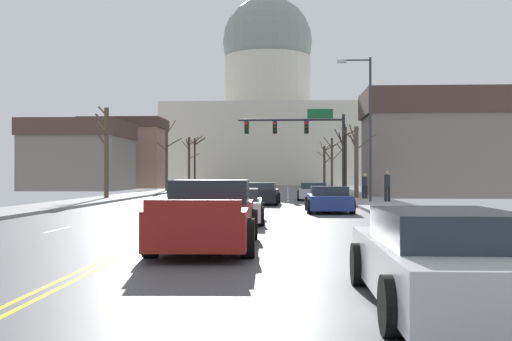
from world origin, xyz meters
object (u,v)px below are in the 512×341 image
sedan_near_05 (441,261)px  sedan_oncoming_00 (182,188)px  signal_gantry (304,133)px  sedan_near_01 (261,194)px  sedan_near_03 (234,206)px  sedan_near_02 (329,200)px  pedestrian_01 (365,185)px  sedan_near_00 (313,192)px  pedestrian_00 (387,185)px  street_lamp_right (366,117)px  pickup_truck_near_04 (208,216)px  sedan_oncoming_01 (203,186)px

sedan_near_05 → sedan_oncoming_00: (-10.57, 41.67, 0.02)m
signal_gantry → sedan_near_05: size_ratio=1.68×
sedan_near_01 → sedan_near_03: bearing=-91.6°
sedan_near_02 → pedestrian_01: (3.13, 12.20, 0.49)m
signal_gantry → sedan_near_00: 6.41m
sedan_near_00 → pedestrian_00: pedestrian_00 is taller
sedan_near_01 → street_lamp_right: bearing=10.4°
pedestrian_01 → sedan_near_05: bearing=-95.5°
sedan_near_01 → sedan_near_05: 26.37m
sedan_near_03 → sedan_near_05: size_ratio=1.01×
sedan_near_02 → street_lamp_right: bearing=71.1°
street_lamp_right → sedan_near_05: street_lamp_right is taller
sedan_near_03 → pickup_truck_near_04: (0.03, -7.17, 0.14)m
signal_gantry → sedan_near_03: size_ratio=1.66×
sedan_near_00 → sedan_oncoming_00: sedan_oncoming_00 is taller
signal_gantry → sedan_oncoming_01: (-9.85, 16.09, -4.21)m
sedan_oncoming_00 → sedan_oncoming_01: sedan_oncoming_00 is taller
sedan_near_00 → sedan_oncoming_01: 23.31m
street_lamp_right → sedan_oncoming_01: street_lamp_right is taller
sedan_oncoming_01 → pedestrian_00: bearing=-61.5°
sedan_near_05 → sedan_near_03: bearing=105.8°
street_lamp_right → sedan_near_00: size_ratio=1.80×
sedan_near_00 → sedan_near_02: bearing=-89.4°
street_lamp_right → sedan_near_00: 7.47m
sedan_near_00 → sedan_oncoming_00: 13.77m
pickup_truck_near_04 → sedan_near_05: bearing=-58.8°
pedestrian_01 → signal_gantry: bearing=122.8°
sedan_near_00 → sedan_oncoming_01: (-10.30, 20.91, -0.02)m
signal_gantry → sedan_near_05: (0.68, -37.41, -4.15)m
sedan_near_02 → pedestrian_01: bearing=75.6°
street_lamp_right → sedan_near_01: (-5.99, -1.10, -4.37)m
sedan_near_05 → sedan_oncoming_01: 54.52m
sedan_oncoming_00 → sedan_near_05: bearing=-75.8°
sedan_near_05 → sedan_oncoming_01: sedan_near_05 is taller
pedestrian_00 → pedestrian_01: pedestrian_00 is taller
sedan_near_01 → sedan_near_05: bearing=-82.5°
sedan_oncoming_01 → signal_gantry: bearing=-58.5°
signal_gantry → pickup_truck_near_04: (-3.08, -31.21, -4.04)m
pickup_truck_near_04 → sedan_oncoming_01: 47.78m
sedan_near_02 → sedan_near_03: size_ratio=0.90×
sedan_near_01 → pedestrian_00: (7.17, 1.05, 0.51)m
pickup_truck_near_04 → sedan_oncoming_01: bearing=98.1°
sedan_near_02 → sedan_near_03: 7.12m
sedan_oncoming_00 → sedan_near_00: bearing=-41.3°
pedestrian_00 → sedan_near_00: bearing=126.4°
sedan_near_00 → sedan_near_01: 7.19m
sedan_near_03 → pedestrian_00: bearing=61.4°
sedan_near_03 → sedan_near_05: sedan_near_05 is taller
sedan_near_00 → sedan_oncoming_00: size_ratio=1.07×
sedan_near_01 → sedan_near_02: bearing=-63.6°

